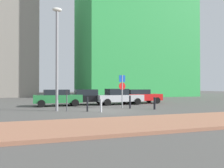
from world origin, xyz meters
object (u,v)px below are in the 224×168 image
at_px(traffic_bollard_near, 130,102).
at_px(traffic_bollard_edge, 87,104).
at_px(parked_car_green, 58,97).
at_px(traffic_bollard_far, 155,103).
at_px(traffic_bollard_mid, 101,106).
at_px(parked_car_silver, 119,97).
at_px(parking_sign_post, 122,87).
at_px(street_lamp, 57,51).
at_px(parking_meter, 67,98).
at_px(parked_car_red, 140,96).
at_px(parked_car_black, 87,97).

distance_m(traffic_bollard_near, traffic_bollard_edge, 3.87).
height_order(parked_car_green, traffic_bollard_far, parked_car_green).
relative_size(traffic_bollard_near, traffic_bollard_mid, 1.13).
height_order(traffic_bollard_mid, traffic_bollard_edge, traffic_bollard_edge).
bearing_deg(traffic_bollard_near, parked_car_silver, 83.14).
relative_size(parking_sign_post, street_lamp, 0.36).
relative_size(parked_car_silver, parking_meter, 3.10).
height_order(parked_car_red, traffic_bollard_near, parked_car_red).
xyz_separation_m(parking_sign_post, traffic_bollard_near, (0.43, -0.65, -1.20)).
relative_size(parked_car_silver, traffic_bollard_mid, 5.02).
bearing_deg(parked_car_black, traffic_bollard_near, -61.12).
height_order(parked_car_red, street_lamp, street_lamp).
xyz_separation_m(parking_meter, traffic_bollard_mid, (2.17, -1.40, -0.50)).
xyz_separation_m(parked_car_red, parking_sign_post, (-3.54, -4.05, 0.94)).
bearing_deg(traffic_bollard_near, parked_car_green, 142.74).
relative_size(parking_sign_post, traffic_bollard_mid, 2.98).
relative_size(parking_meter, street_lamp, 0.20).
height_order(parking_meter, traffic_bollard_mid, parking_meter).
relative_size(parked_car_green, parked_car_red, 0.97).
distance_m(parked_car_green, parked_car_red, 8.54).
relative_size(parked_car_black, parking_meter, 2.82).
relative_size(traffic_bollard_near, traffic_bollard_edge, 0.99).
distance_m(parked_car_red, traffic_bollard_edge, 8.93).
xyz_separation_m(parked_car_black, parking_meter, (-2.51, -5.07, 0.19)).
bearing_deg(parked_car_black, traffic_bollard_edge, -101.32).
xyz_separation_m(traffic_bollard_near, traffic_bollard_far, (1.50, -1.32, -0.05)).
bearing_deg(traffic_bollard_mid, parked_car_green, 112.79).
xyz_separation_m(parking_sign_post, traffic_bollard_edge, (-3.30, -1.69, -1.20)).
bearing_deg(traffic_bollard_far, traffic_bollard_edge, 177.04).
relative_size(parked_car_green, traffic_bollard_mid, 4.65).
relative_size(parked_car_silver, traffic_bollard_edge, 4.40).
xyz_separation_m(street_lamp, traffic_bollard_far, (7.27, -1.23, -3.92)).
bearing_deg(parking_meter, traffic_bollard_edge, -25.82).
xyz_separation_m(street_lamp, traffic_bollard_mid, (2.84, -1.70, -3.93)).
bearing_deg(traffic_bollard_mid, parked_car_silver, 59.47).
bearing_deg(parked_car_green, parking_sign_post, -34.83).
height_order(parked_car_black, traffic_bollard_near, parked_car_black).
bearing_deg(parked_car_red, parking_meter, -148.24).
bearing_deg(parked_car_black, street_lamp, -123.81).
bearing_deg(parked_car_red, traffic_bollard_mid, -133.00).
xyz_separation_m(parked_car_green, parked_car_black, (2.82, 0.57, -0.02)).
distance_m(parked_car_green, traffic_bollard_mid, 6.40).
xyz_separation_m(parked_car_black, parking_sign_post, (2.15, -4.03, 0.95)).
xyz_separation_m(parked_car_black, street_lamp, (-3.19, -4.76, 3.62)).
bearing_deg(parking_sign_post, parked_car_silver, 74.80).
bearing_deg(traffic_bollard_far, parked_car_black, 124.25).
bearing_deg(traffic_bollard_far, parking_sign_post, 134.50).
distance_m(parking_sign_post, traffic_bollard_far, 3.02).
bearing_deg(parked_car_silver, parked_car_black, 167.53).
bearing_deg(parked_car_silver, traffic_bollard_near, -96.86).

